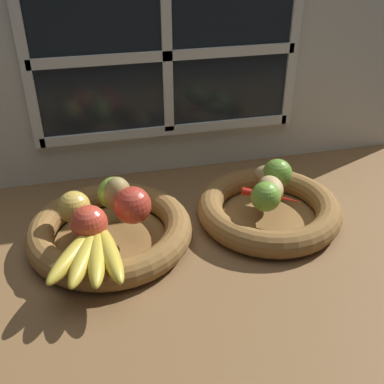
% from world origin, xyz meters
% --- Properties ---
extents(ground_plane, '(1.40, 0.90, 0.03)m').
position_xyz_m(ground_plane, '(0.00, 0.00, -0.01)').
color(ground_plane, brown).
extents(back_wall, '(1.40, 0.05, 0.55)m').
position_xyz_m(back_wall, '(0.00, 0.30, 0.28)').
color(back_wall, silver).
rests_on(back_wall, ground_plane).
extents(fruit_bowl_left, '(0.35, 0.35, 0.06)m').
position_xyz_m(fruit_bowl_left, '(-0.18, 0.00, 0.03)').
color(fruit_bowl_left, brown).
rests_on(fruit_bowl_left, ground_plane).
extents(fruit_bowl_right, '(0.32, 0.32, 0.06)m').
position_xyz_m(fruit_bowl_right, '(0.17, 0.00, 0.03)').
color(fruit_bowl_right, brown).
rests_on(fruit_bowl_right, ground_plane).
extents(apple_golden_left, '(0.07, 0.07, 0.07)m').
position_xyz_m(apple_golden_left, '(-0.25, 0.01, 0.09)').
color(apple_golden_left, gold).
rests_on(apple_golden_left, fruit_bowl_left).
extents(apple_green_back, '(0.07, 0.07, 0.07)m').
position_xyz_m(apple_green_back, '(-0.16, 0.04, 0.09)').
color(apple_green_back, '#7AA338').
rests_on(apple_green_back, fruit_bowl_left).
extents(apple_red_right, '(0.08, 0.08, 0.08)m').
position_xyz_m(apple_red_right, '(-0.13, -0.02, 0.10)').
color(apple_red_right, '#B73828').
rests_on(apple_red_right, fruit_bowl_left).
extents(apple_red_front, '(0.07, 0.07, 0.07)m').
position_xyz_m(apple_red_front, '(-0.22, -0.06, 0.09)').
color(apple_red_front, '#CC422D').
rests_on(apple_red_front, fruit_bowl_left).
extents(pear_brown, '(0.08, 0.08, 0.08)m').
position_xyz_m(pear_brown, '(-0.16, 0.03, 0.10)').
color(pear_brown, olive).
rests_on(pear_brown, fruit_bowl_left).
extents(banana_bunch_front, '(0.15, 0.19, 0.03)m').
position_xyz_m(banana_bunch_front, '(-0.22, -0.12, 0.07)').
color(banana_bunch_front, gold).
rests_on(banana_bunch_front, fruit_bowl_left).
extents(potato_back, '(0.10, 0.10, 0.05)m').
position_xyz_m(potato_back, '(0.19, 0.05, 0.08)').
color(potato_back, '#A38451').
rests_on(potato_back, fruit_bowl_right).
extents(potato_large, '(0.07, 0.09, 0.05)m').
position_xyz_m(potato_large, '(0.17, 0.00, 0.08)').
color(potato_large, tan).
rests_on(potato_large, fruit_bowl_right).
extents(lime_near, '(0.06, 0.06, 0.06)m').
position_xyz_m(lime_near, '(0.14, -0.04, 0.09)').
color(lime_near, '#6B9E33').
rests_on(lime_near, fruit_bowl_right).
extents(lime_far, '(0.07, 0.07, 0.07)m').
position_xyz_m(lime_far, '(0.20, 0.04, 0.09)').
color(lime_far, olive).
rests_on(lime_far, fruit_bowl_right).
extents(chili_pepper, '(0.12, 0.09, 0.02)m').
position_xyz_m(chili_pepper, '(0.17, -0.01, 0.07)').
color(chili_pepper, red).
rests_on(chili_pepper, fruit_bowl_right).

